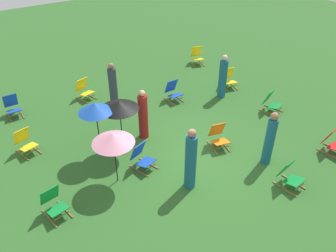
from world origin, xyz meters
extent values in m
plane|color=#2D6026|center=(0.00, 0.00, 0.00)|extent=(40.00, 40.00, 0.00)
cube|color=olive|center=(-4.12, 5.45, 0.02)|extent=(0.04, 0.76, 0.04)
cube|color=olive|center=(-3.68, 5.45, 0.02)|extent=(0.04, 0.76, 0.04)
cube|color=#1947B7|center=(-3.90, 5.35, 0.27)|extent=(0.48, 0.43, 0.13)
cube|color=#1947B7|center=(-3.90, 5.65, 0.55)|extent=(0.48, 0.25, 0.57)
cylinder|color=olive|center=(-3.90, 5.15, 0.20)|extent=(0.44, 0.03, 0.03)
cube|color=olive|center=(3.91, 2.87, 0.02)|extent=(0.23, 0.74, 0.04)
cube|color=olive|center=(4.34, 2.75, 0.02)|extent=(0.23, 0.74, 0.04)
cube|color=yellow|center=(4.10, 2.71, 0.27)|extent=(0.58, 0.54, 0.13)
cube|color=yellow|center=(4.18, 3.00, 0.55)|extent=(0.53, 0.36, 0.57)
cylinder|color=olive|center=(4.05, 2.52, 0.20)|extent=(0.43, 0.14, 0.03)
cube|color=olive|center=(1.37, 3.16, 0.02)|extent=(0.05, 0.76, 0.04)
cube|color=olive|center=(1.81, 3.17, 0.02)|extent=(0.05, 0.76, 0.04)
cube|color=#1947B7|center=(1.59, 3.06, 0.27)|extent=(0.49, 0.44, 0.13)
cube|color=#1947B7|center=(1.58, 3.36, 0.55)|extent=(0.49, 0.26, 0.57)
cylinder|color=olive|center=(1.59, 2.86, 0.20)|extent=(0.44, 0.04, 0.03)
cube|color=olive|center=(0.89, -0.02, 0.02)|extent=(0.21, 0.75, 0.04)
cube|color=olive|center=(1.32, -0.12, 0.02)|extent=(0.21, 0.75, 0.04)
cube|color=orange|center=(1.08, -0.17, 0.27)|extent=(0.57, 0.53, 0.13)
cube|color=orange|center=(1.15, 0.12, 0.55)|extent=(0.52, 0.35, 0.57)
cylinder|color=olive|center=(1.03, -0.36, 0.20)|extent=(0.43, 0.13, 0.03)
cube|color=olive|center=(-1.61, 0.32, 0.02)|extent=(0.26, 0.74, 0.04)
cube|color=olive|center=(-1.20, 0.45, 0.02)|extent=(0.26, 0.74, 0.04)
cube|color=#1947B7|center=(-1.37, 0.29, 0.27)|extent=(0.59, 0.56, 0.13)
cube|color=#1947B7|center=(-1.47, 0.57, 0.55)|extent=(0.53, 0.38, 0.57)
cylinder|color=olive|center=(-1.31, 0.10, 0.20)|extent=(0.43, 0.16, 0.03)
cube|color=olive|center=(-4.34, 0.01, 0.02)|extent=(0.17, 0.75, 0.04)
cube|color=olive|center=(-3.91, 0.09, 0.02)|extent=(0.17, 0.75, 0.04)
cube|color=#148C38|center=(-4.11, -0.05, 0.27)|extent=(0.55, 0.51, 0.13)
cube|color=#148C38|center=(-4.16, 0.25, 0.55)|extent=(0.52, 0.33, 0.57)
cylinder|color=olive|center=(-4.07, -0.24, 0.20)|extent=(0.44, 0.11, 0.03)
cube|color=olive|center=(4.25, 5.48, 0.02)|extent=(0.27, 0.73, 0.04)
cube|color=olive|center=(4.67, 5.35, 0.02)|extent=(0.27, 0.73, 0.04)
cube|color=yellow|center=(4.43, 5.32, 0.27)|extent=(0.59, 0.56, 0.13)
cube|color=yellow|center=(4.52, 5.61, 0.55)|extent=(0.53, 0.38, 0.57)
cylinder|color=olive|center=(4.36, 5.13, 0.20)|extent=(0.43, 0.16, 0.03)
cube|color=olive|center=(1.37, -2.54, 0.02)|extent=(0.13, 0.76, 0.04)
cube|color=olive|center=(1.80, -2.48, 0.02)|extent=(0.13, 0.76, 0.04)
cube|color=#148C38|center=(1.60, -2.61, 0.27)|extent=(0.53, 0.49, 0.13)
cube|color=#148C38|center=(1.56, -2.31, 0.55)|extent=(0.51, 0.30, 0.57)
cylinder|color=olive|center=(1.62, -2.81, 0.20)|extent=(0.44, 0.08, 0.03)
cube|color=olive|center=(-4.27, 2.94, 0.02)|extent=(0.23, 0.74, 0.04)
cube|color=olive|center=(-3.84, 3.06, 0.02)|extent=(0.23, 0.74, 0.04)
cube|color=yellow|center=(-4.03, 2.91, 0.27)|extent=(0.58, 0.54, 0.13)
cube|color=yellow|center=(-4.11, 3.19, 0.55)|extent=(0.53, 0.36, 0.57)
cylinder|color=olive|center=(-3.98, 2.71, 0.20)|extent=(0.43, 0.14, 0.03)
cube|color=olive|center=(-1.45, 5.15, 0.02)|extent=(0.24, 0.74, 0.04)
cube|color=olive|center=(-1.02, 5.27, 0.02)|extent=(0.24, 0.74, 0.04)
cube|color=yellow|center=(-1.21, 5.11, 0.27)|extent=(0.58, 0.55, 0.13)
cube|color=yellow|center=(-1.29, 5.40, 0.55)|extent=(0.53, 0.37, 0.57)
cylinder|color=olive|center=(-1.15, 4.92, 0.20)|extent=(0.43, 0.15, 0.03)
cube|color=olive|center=(3.94, 0.43, 0.02)|extent=(0.26, 0.74, 0.04)
cube|color=olive|center=(4.36, 0.56, 0.02)|extent=(0.26, 0.74, 0.04)
cube|color=#148C38|center=(4.18, 0.40, 0.27)|extent=(0.59, 0.56, 0.13)
cube|color=#148C38|center=(4.10, 0.69, 0.55)|extent=(0.53, 0.38, 0.57)
cylinder|color=olive|center=(4.24, 0.21, 0.20)|extent=(0.43, 0.16, 0.03)
cube|color=olive|center=(3.69, -2.27, 0.02)|extent=(0.16, 0.76, 0.04)
cube|color=olive|center=(4.12, -2.20, 0.02)|extent=(0.16, 0.76, 0.04)
cube|color=red|center=(3.87, -2.04, 0.55)|extent=(0.51, 0.32, 0.57)
cylinder|color=black|center=(-2.19, 1.63, 0.92)|extent=(0.03, 0.03, 1.84)
cone|color=#194CB2|center=(-2.19, 1.63, 1.72)|extent=(1.00, 1.00, 0.30)
cylinder|color=black|center=(-2.29, 0.32, 0.80)|extent=(0.03, 0.03, 1.60)
cone|color=pink|center=(-2.29, 0.32, 1.49)|extent=(1.14, 1.14, 0.28)
cylinder|color=black|center=(-1.50, 1.52, 0.86)|extent=(0.03, 0.03, 1.73)
cone|color=black|center=(-1.50, 1.52, 1.63)|extent=(1.16, 1.16, 0.25)
cylinder|color=maroon|center=(-0.60, 1.74, 0.78)|extent=(0.42, 0.42, 1.55)
sphere|color=tan|center=(-0.60, 1.74, 1.64)|extent=(0.20, 0.20, 0.20)
cylinder|color=#195972|center=(3.35, 2.40, 0.77)|extent=(0.43, 0.43, 1.55)
sphere|color=beige|center=(3.35, 2.40, 1.65)|extent=(0.21, 0.21, 0.21)
cylinder|color=#333847|center=(-0.53, 4.08, 0.77)|extent=(0.32, 0.32, 1.55)
sphere|color=#936647|center=(-0.53, 4.08, 1.65)|extent=(0.21, 0.21, 0.21)
cylinder|color=#195972|center=(1.80, -1.42, 0.77)|extent=(0.40, 0.40, 1.54)
sphere|color=#936647|center=(1.80, -1.42, 1.65)|extent=(0.24, 0.24, 0.24)
cylinder|color=#195972|center=(-0.72, -0.97, 0.85)|extent=(0.37, 0.37, 1.69)
sphere|color=#936647|center=(-0.72, -0.97, 1.80)|extent=(0.23, 0.23, 0.23)
camera|label=1|loc=(-5.00, -6.35, 6.73)|focal=36.30mm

